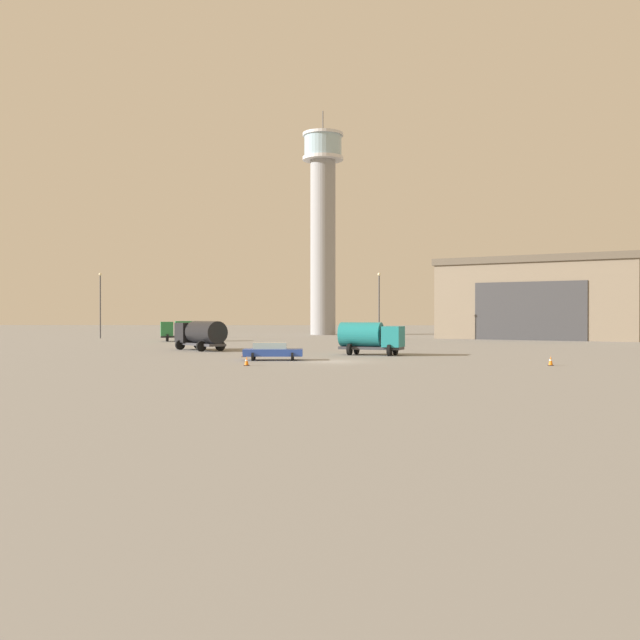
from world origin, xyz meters
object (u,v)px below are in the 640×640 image
Objects in this scene: traffic_cone_near_left at (247,361)px; car_blue at (272,351)px; control_tower at (323,221)px; light_post_west at (100,300)px; truck_fuel_tanker_teal at (370,337)px; light_post_north at (379,300)px; traffic_cone_near_right at (551,361)px; truck_fuel_tanker_black at (201,334)px; truck_box_green at (183,330)px; traffic_cone_mid_apron at (244,353)px.

car_blue is at bearing 80.04° from traffic_cone_near_left.
control_tower is 62.17× the size of traffic_cone_near_left.
light_post_west is 15.34× the size of traffic_cone_near_left.
light_post_north is at bearing 104.80° from truck_fuel_tanker_teal.
car_blue reaches higher than traffic_cone_near_right.
truck_fuel_tanker_black is at bearing -99.41° from control_tower.
truck_fuel_tanker_black is 43.59m from light_post_west.
light_post_west is at bearing -53.53° from truck_box_green.
car_blue is 7.23× the size of traffic_cone_near_left.
traffic_cone_mid_apron is (5.91, -10.96, -1.31)m from truck_fuel_tanker_black.
traffic_cone_near_left is at bearing 91.68° from truck_box_green.
light_post_west is 77.37m from traffic_cone_near_right.
control_tower is 8.60× the size of car_blue.
car_blue is 48.25m from light_post_north.
truck_fuel_tanker_teal reaches higher than traffic_cone_mid_apron.
traffic_cone_near_right is at bearing -164.62° from truck_fuel_tanker_black.
truck_fuel_tanker_black is 10.41× the size of traffic_cone_near_right.
truck_box_green is at bearing 128.52° from traffic_cone_near_right.
light_post_west is at bearing 118.34° from car_blue.
car_blue is at bearing -90.78° from control_tower.
truck_fuel_tanker_black is 0.70× the size of light_post_west.
light_post_west is at bearing -145.87° from control_tower.
truck_box_green is 58.47m from traffic_cone_near_right.
control_tower reaches higher than truck_box_green.
light_post_north reaches higher than truck_fuel_tanker_black.
control_tower is 83.05m from traffic_cone_near_left.
traffic_cone_mid_apron is at bearing -58.78° from light_post_west.
control_tower is 76.90m from car_blue.
traffic_cone_mid_apron is at bearing -144.48° from truck_fuel_tanker_teal.
control_tower is 42.23m from light_post_west.
control_tower is 60.52× the size of traffic_cone_near_right.
traffic_cone_near_left is at bearing -91.49° from control_tower.
traffic_cone_mid_apron is at bearing 120.24° from car_blue.
car_blue is at bearing -56.70° from traffic_cone_mid_apron.
light_post_west reaches higher than traffic_cone_mid_apron.
control_tower is 62.69m from truck_fuel_tanker_black.
control_tower reaches higher than truck_fuel_tanker_black.
truck_fuel_tanker_teal is (16.54, -7.63, -0.05)m from truck_fuel_tanker_black.
traffic_cone_near_right is (28.70, -20.49, -1.33)m from truck_fuel_tanker_black.
traffic_cone_near_left is (-8.86, -13.91, -1.29)m from truck_fuel_tanker_teal.
control_tower reaches higher than truck_fuel_tanker_teal.
truck_box_green is 1.32× the size of car_blue.
traffic_cone_mid_apron is (-2.86, 4.36, -0.39)m from car_blue.
truck_fuel_tanker_teal is 8.93× the size of traffic_cone_near_right.
truck_box_green is 19.64m from light_post_west.
control_tower is at bearing 34.13° from light_post_west.
truck_box_green is at bearing 109.06° from car_blue.
traffic_cone_near_left is 0.97× the size of traffic_cone_near_right.
car_blue is 6.32m from traffic_cone_near_left.
control_tower is at bearing 86.17° from car_blue.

